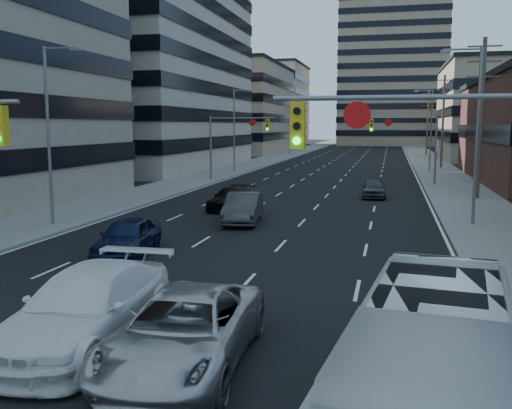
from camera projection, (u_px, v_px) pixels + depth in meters
The scene contains 25 objects.
road_surface at pixel (363, 147), 132.90m from camera, with size 18.00×300.00×0.02m, color black.
sidewalk_left at pixel (314, 147), 135.50m from camera, with size 5.00×300.00×0.15m, color slate.
sidewalk_right at pixel (414, 147), 130.27m from camera, with size 5.00×300.00×0.15m, color slate.
office_left_mid at pixel (115, 52), 69.64m from camera, with size 26.00×34.00×28.00m, color #ADA089.
office_left_far at pixel (229, 110), 108.34m from camera, with size 20.00×30.00×16.00m, color gray.
apartment_tower at pixel (394, 32), 146.79m from camera, with size 26.00×26.00×58.00m, color gray.
bg_block_left at pixel (256, 106), 147.53m from camera, with size 24.00×24.00×20.00m, color #ADA089.
bg_block_right at pixel (512, 121), 124.78m from camera, with size 22.00×22.00×12.00m, color gray.
signal_near_right at pixel (443, 162), 13.01m from camera, with size 6.59×0.33×6.00m.
signal_far_left at pixel (235, 135), 52.12m from camera, with size 6.09×0.33×6.00m.
signal_far_right at pixel (408, 135), 48.62m from camera, with size 6.09×0.33×6.00m.
utility_pole_block at pixel (481, 116), 38.72m from camera, with size 2.20×0.28×11.00m.
utility_pole_midblock at pixel (443, 120), 67.63m from camera, with size 2.20×0.28×11.00m.
utility_pole_distant at pixel (428, 121), 96.55m from camera, with size 2.20×0.28×11.00m.
streetlight_left_near at pixel (51, 127), 28.53m from camera, with size 2.03×0.22×9.00m.
streetlight_left_mid at pixel (236, 126), 62.26m from camera, with size 2.03×0.22×9.00m.
streetlight_left_far at pixel (290, 126), 96.00m from camera, with size 2.03×0.22×9.00m.
streetlight_right_near at pixel (474, 127), 28.64m from camera, with size 2.03×0.22×9.00m.
streetlight_right_far at pixel (430, 126), 62.37m from camera, with size 2.03×0.22×9.00m.
white_van at pixel (87, 308), 13.45m from camera, with size 2.50×6.14×1.78m, color white.
silver_suv at pixel (184, 331), 12.22m from camera, with size 2.65×5.75×1.60m, color #AFB0B4.
sedan_blue at pixel (128, 237), 22.56m from camera, with size 1.81×4.51×1.54m, color #0D1534.
sedan_grey_center at pixel (243, 208), 30.22m from camera, with size 1.70×4.86×1.60m, color #353538.
sedan_black_far at pixel (231, 199), 35.06m from camera, with size 1.91×4.69×1.36m, color black.
sedan_grey_right at pixel (374, 188), 40.75m from camera, with size 1.63×4.06×1.38m, color #3A3A3D.
Camera 1 is at (6.29, -5.65, 5.17)m, focal length 40.00 mm.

